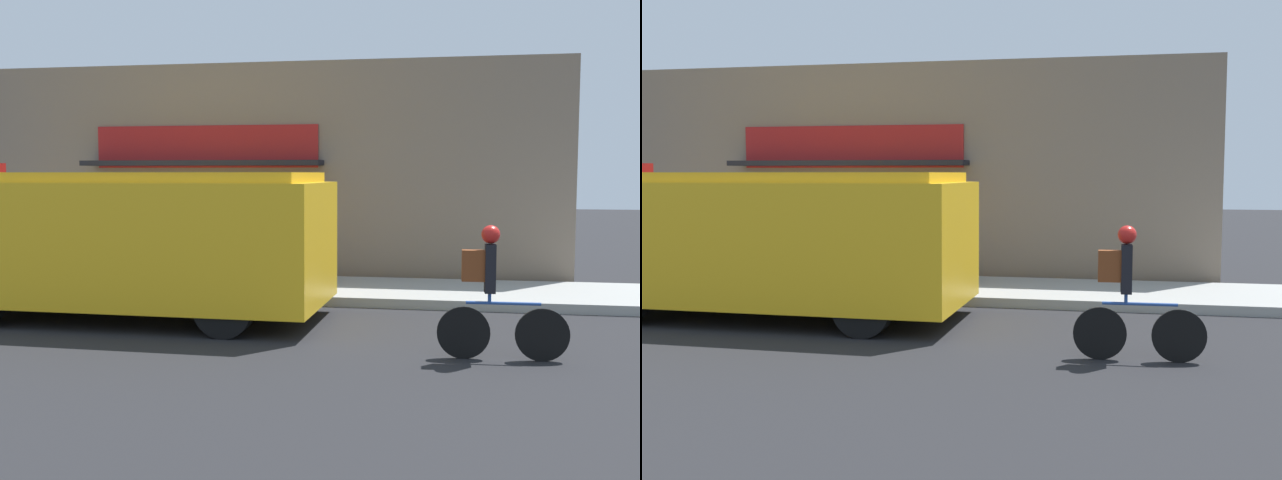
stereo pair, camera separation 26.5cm
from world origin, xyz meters
TOP-DOWN VIEW (x-y plane):
  - ground_plane at (0.00, 0.00)m, footprint 70.00×70.00m
  - sidewalk at (0.00, 1.23)m, footprint 28.00×2.47m
  - storefront at (0.03, 2.73)m, footprint 15.91×0.82m
  - school_bus at (1.29, -1.44)m, footprint 5.90×2.89m
  - cyclist at (6.19, -3.05)m, footprint 1.50×0.21m
  - trash_bin at (3.17, 1.52)m, footprint 0.47×0.47m

SIDE VIEW (x-z plane):
  - ground_plane at x=0.00m, z-range 0.00..0.00m
  - sidewalk at x=0.00m, z-range 0.00..0.16m
  - trash_bin at x=3.17m, z-range 0.16..1.12m
  - cyclist at x=6.19m, z-range 0.00..1.56m
  - school_bus at x=1.29m, z-range 0.05..2.22m
  - storefront at x=0.03m, z-range 0.01..4.33m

